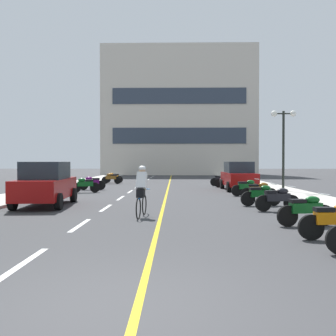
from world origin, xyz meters
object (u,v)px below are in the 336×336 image
at_px(motorcycle_3, 278,198).
at_px(cyclist_rider, 141,190).
at_px(parked_car_near, 46,184).
at_px(motorcycle_7, 85,185).
at_px(motorcycle_1, 335,220).
at_px(motorcycle_9, 227,181).
at_px(motorcycle_4, 261,195).
at_px(motorcycle_2, 306,210).
at_px(motorcycle_10, 222,180).
at_px(motorcycle_8, 92,183).
at_px(motorcycle_5, 259,191).
at_px(street_lamp_mid, 283,131).
at_px(parked_car_mid, 239,176).
at_px(motorcycle_11, 111,178).
at_px(motorcycle_6, 247,187).
at_px(motorcycle_12, 113,177).

relative_size(motorcycle_3, cyclist_rider, 0.96).
distance_m(parked_car_near, motorcycle_7, 6.53).
bearing_deg(motorcycle_1, motorcycle_9, 90.27).
height_order(motorcycle_3, motorcycle_4, same).
relative_size(motorcycle_2, motorcycle_10, 1.01).
bearing_deg(motorcycle_8, parked_car_near, -89.97).
relative_size(parked_car_near, motorcycle_5, 2.55).
xyz_separation_m(motorcycle_8, motorcycle_10, (8.84, 3.97, 0.00)).
distance_m(motorcycle_1, motorcycle_2, 1.89).
height_order(street_lamp_mid, motorcycle_1, street_lamp_mid).
distance_m(street_lamp_mid, motorcycle_8, 12.25).
height_order(motorcycle_7, motorcycle_9, same).
relative_size(parked_car_mid, motorcycle_1, 2.48).
bearing_deg(motorcycle_7, cyclist_rider, -66.28).
distance_m(motorcycle_5, motorcycle_11, 16.02).
distance_m(motorcycle_6, motorcycle_10, 8.08).
xyz_separation_m(motorcycle_2, motorcycle_4, (-0.17, 4.81, 0.00)).
bearing_deg(motorcycle_5, parked_car_mid, 88.87).
relative_size(motorcycle_12, cyclist_rider, 0.96).
bearing_deg(motorcycle_12, motorcycle_8, -90.11).
bearing_deg(motorcycle_9, motorcycle_3, -89.34).
relative_size(street_lamp_mid, parked_car_mid, 1.11).
distance_m(motorcycle_8, motorcycle_9, 9.31).
xyz_separation_m(motorcycle_9, motorcycle_11, (-8.88, 4.23, 0.00)).
bearing_deg(motorcycle_8, motorcycle_3, -48.05).
distance_m(motorcycle_6, cyclist_rider, 8.97).
bearing_deg(motorcycle_3, motorcycle_8, 131.95).
distance_m(parked_car_near, motorcycle_9, 14.26).
relative_size(motorcycle_6, motorcycle_10, 1.01).
bearing_deg(motorcycle_4, motorcycle_6, 86.41).
bearing_deg(parked_car_mid, motorcycle_4, -93.46).
xyz_separation_m(motorcycle_3, motorcycle_11, (-9.02, 16.83, 0.00)).
distance_m(parked_car_mid, motorcycle_3, 10.07).
height_order(motorcycle_1, motorcycle_12, same).
bearing_deg(motorcycle_11, cyclist_rider, -77.27).
height_order(street_lamp_mid, motorcycle_12, street_lamp_mid).
distance_m(motorcycle_6, motorcycle_11, 14.08).
xyz_separation_m(motorcycle_3, motorcycle_9, (-0.14, 12.61, 0.00)).
xyz_separation_m(parked_car_near, motorcycle_11, (0.10, 15.30, -0.44)).
height_order(parked_car_near, motorcycle_3, parked_car_near).
distance_m(motorcycle_7, motorcycle_9, 10.02).
bearing_deg(motorcycle_10, motorcycle_7, -145.28).
height_order(motorcycle_5, cyclist_rider, cyclist_rider).
distance_m(street_lamp_mid, motorcycle_10, 7.26).
height_order(parked_car_near, motorcycle_7, parked_car_near).
height_order(motorcycle_2, cyclist_rider, cyclist_rider).
relative_size(motorcycle_11, cyclist_rider, 0.95).
height_order(motorcycle_6, motorcycle_9, same).
distance_m(motorcycle_2, cyclist_rider, 5.14).
bearing_deg(motorcycle_10, motorcycle_3, -88.84).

